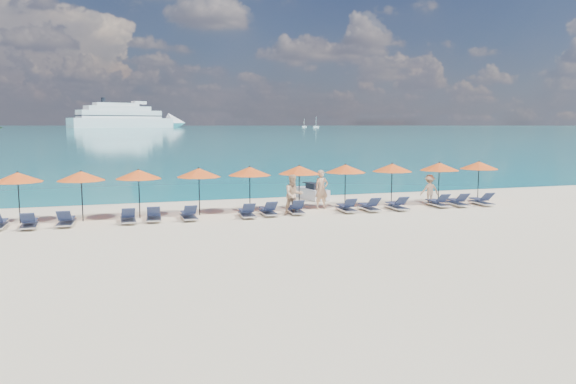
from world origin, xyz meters
name	(u,v)px	position (x,y,z in m)	size (l,w,h in m)	color
ground	(310,230)	(0.00, 0.00, 0.00)	(1400.00, 1400.00, 0.00)	beige
sea	(118,127)	(0.00, 660.00, 0.01)	(1600.00, 1300.00, 0.01)	#1FA9B2
cruise_ship	(132,119)	(11.89, 534.09, 8.54)	(114.87, 66.67, 32.83)	white
sailboat_near	(316,126)	(187.84, 508.68, 1.11)	(5.89, 1.96, 10.80)	white
sailboat_far	(304,126)	(195.00, 565.68, 0.97)	(5.17, 1.72, 9.48)	white
jetski	(312,193)	(3.25, 8.73, 0.38)	(1.29, 2.66, 0.91)	silver
beachgoer_a	(322,190)	(2.45, 5.12, 0.99)	(0.72, 0.47, 1.98)	tan
beachgoer_b	(293,195)	(0.49, 3.71, 0.96)	(0.93, 0.54, 1.92)	tan
beachgoer_c	(429,190)	(8.37, 4.66, 0.81)	(1.04, 0.49, 1.62)	tan
umbrella_0	(18,177)	(-11.50, 5.06, 2.02)	(2.10, 2.10, 2.28)	black
umbrella_1	(81,176)	(-8.94, 4.88, 2.02)	(2.10, 2.10, 2.28)	black
umbrella_2	(139,174)	(-6.49, 4.99, 2.02)	(2.10, 2.10, 2.28)	black
umbrella_3	(199,173)	(-3.75, 5.00, 2.02)	(2.10, 2.10, 2.28)	black
umbrella_4	(250,171)	(-1.29, 5.07, 2.02)	(2.10, 2.10, 2.28)	black
umbrella_5	(299,170)	(1.24, 5.08, 2.02)	(2.10, 2.10, 2.28)	black
umbrella_6	(345,169)	(3.74, 5.13, 2.02)	(2.10, 2.10, 2.28)	black
umbrella_7	(392,168)	(6.31, 4.98, 2.02)	(2.10, 2.10, 2.28)	black
umbrella_8	(439,167)	(9.06, 4.87, 2.02)	(2.10, 2.10, 2.28)	black
umbrella_9	(479,165)	(11.65, 5.01, 2.02)	(2.10, 2.10, 2.28)	black
lounger_1	(29,223)	(-10.97, 3.72, 0.24)	(0.69, 1.72, 0.66)	silver
lounger_2	(66,221)	(-9.55, 3.87, 0.24)	(0.73, 1.74, 0.66)	silver
lounger_3	(128,218)	(-7.04, 3.83, 0.24)	(0.64, 1.71, 0.66)	silver
lounger_4	(154,216)	(-5.94, 3.96, 0.24)	(0.75, 1.74, 0.66)	silver
lounger_5	(189,215)	(-4.41, 3.85, 0.24)	(0.64, 1.71, 0.66)	silver
lounger_6	(247,212)	(-1.77, 3.68, 0.24)	(0.72, 1.73, 0.66)	silver
lounger_7	(268,211)	(-0.69, 3.92, 0.24)	(0.67, 1.72, 0.66)	silver
lounger_8	(295,209)	(0.68, 3.98, 0.24)	(0.79, 1.75, 0.66)	silver
lounger_9	(346,207)	(3.23, 3.76, 0.24)	(0.74, 1.74, 0.66)	silver
lounger_10	(369,206)	(4.43, 3.71, 0.24)	(0.64, 1.71, 0.66)	silver
lounger_11	(397,205)	(5.91, 3.64, 0.24)	(0.67, 1.72, 0.66)	silver
lounger_12	(438,202)	(8.45, 3.95, 0.24)	(0.65, 1.71, 0.66)	silver
lounger_13	(457,202)	(9.55, 3.84, 0.24)	(0.77, 1.75, 0.66)	silver
lounger_14	(481,201)	(10.97, 3.75, 0.24)	(0.72, 1.73, 0.66)	silver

